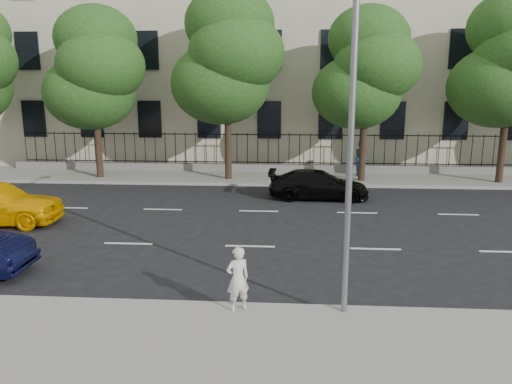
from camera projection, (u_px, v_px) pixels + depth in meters
ground at (243, 276)px, 13.62m from camera, size 120.00×120.00×0.00m
near_sidewalk at (223, 349)px, 9.71m from camera, size 60.00×4.00×0.15m
far_sidewalk at (267, 178)px, 27.25m from camera, size 60.00×4.00×0.15m
lane_markings at (255, 226)px, 18.25m from camera, size 49.60×4.62×0.01m
masonry_building at (273, 25)px, 34.05m from camera, size 34.60×12.11×18.50m
iron_fence at (268, 162)px, 28.78m from camera, size 30.00×0.50×2.20m
street_light at (350, 83)px, 10.63m from camera, size 0.25×3.32×8.05m
tree_b at (95, 69)px, 25.98m from camera, size 5.53×5.12×8.97m
tree_c at (228, 57)px, 25.40m from camera, size 5.89×5.50×9.80m
tree_d at (367, 69)px, 25.06m from camera, size 5.34×4.94×8.84m
tree_e at (511, 61)px, 24.51m from camera, size 5.71×5.31×9.46m
black_sedan at (318, 185)px, 22.52m from camera, size 4.54×1.92×1.31m
woman_near at (238, 279)px, 11.09m from camera, size 0.65×0.57×1.49m
pedestrian_far at (362, 158)px, 27.34m from camera, size 0.91×1.07×1.94m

